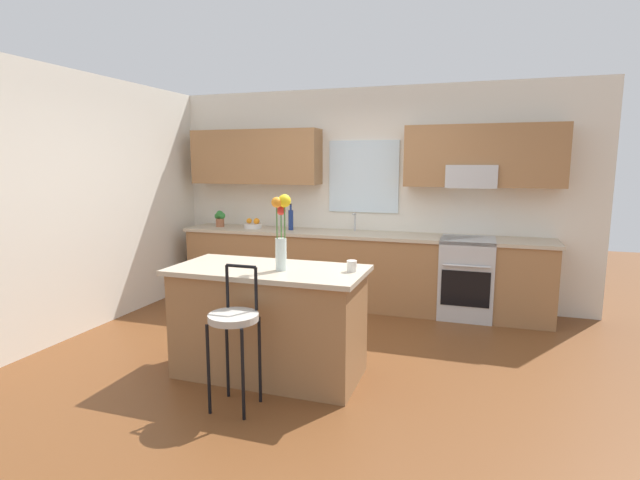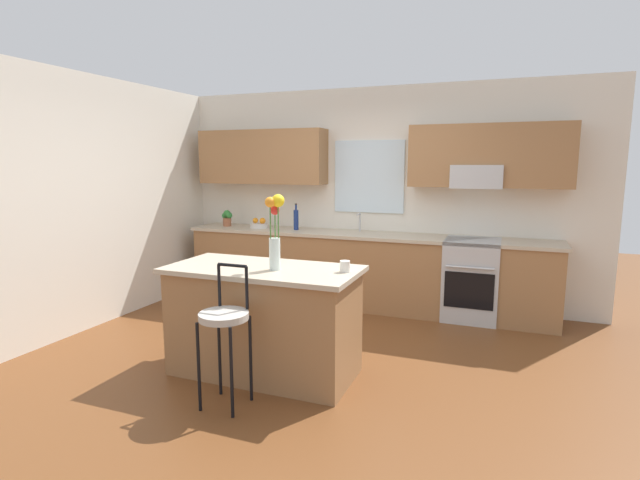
{
  "view_description": "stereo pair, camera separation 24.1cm",
  "coord_description": "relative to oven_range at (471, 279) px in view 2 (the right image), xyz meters",
  "views": [
    {
      "loc": [
        1.42,
        -4.06,
        1.77
      ],
      "look_at": [
        -0.11,
        0.55,
        1.0
      ],
      "focal_mm": 27.26,
      "sensor_mm": 36.0,
      "label": 1
    },
    {
      "loc": [
        1.65,
        -3.98,
        1.77
      ],
      "look_at": [
        -0.11,
        0.55,
        1.0
      ],
      "focal_mm": 27.26,
      "sensor_mm": 36.0,
      "label": 2
    }
  ],
  "objects": [
    {
      "name": "potted_plant_small",
      "position": [
        -3.22,
        0.02,
        0.58
      ],
      "size": [
        0.16,
        0.11,
        0.22
      ],
      "color": "#9E5B3D",
      "rests_on": "counter_run"
    },
    {
      "name": "mug_ceramic",
      "position": [
        -0.83,
        -2.09,
        0.51
      ],
      "size": [
        0.08,
        0.08,
        0.09
      ],
      "primitive_type": "cylinder",
      "color": "silver",
      "rests_on": "kitchen_island"
    },
    {
      "name": "oven_range",
      "position": [
        0.0,
        0.0,
        0.0
      ],
      "size": [
        0.6,
        0.64,
        0.92
      ],
      "color": "#B7BABC",
      "rests_on": "ground"
    },
    {
      "name": "ground_plane",
      "position": [
        -1.31,
        -1.68,
        -0.46
      ],
      "size": [
        14.0,
        14.0,
        0.0
      ],
      "primitive_type": "plane",
      "color": "brown"
    },
    {
      "name": "back_wall_assembly",
      "position": [
        -1.28,
        0.31,
        1.05
      ],
      "size": [
        5.6,
        0.5,
        2.7
      ],
      "color": "silver",
      "rests_on": "ground"
    },
    {
      "name": "sink_faucet",
      "position": [
        -1.38,
        0.17,
        0.6
      ],
      "size": [
        0.02,
        0.13,
        0.23
      ],
      "color": "#B7BABC",
      "rests_on": "counter_run"
    },
    {
      "name": "bar_stool_near",
      "position": [
        -1.52,
        -2.77,
        0.18
      ],
      "size": [
        0.36,
        0.36,
        1.04
      ],
      "color": "black",
      "rests_on": "ground"
    },
    {
      "name": "bottle_olive_oil",
      "position": [
        -2.19,
        0.02,
        0.6
      ],
      "size": [
        0.06,
        0.06,
        0.34
      ],
      "color": "navy",
      "rests_on": "counter_run"
    },
    {
      "name": "counter_run",
      "position": [
        -1.31,
        0.02,
        0.01
      ],
      "size": [
        4.56,
        0.64,
        0.92
      ],
      "color": "#996B42",
      "rests_on": "ground"
    },
    {
      "name": "kitchen_island",
      "position": [
        -1.52,
        -2.16,
        0.0
      ],
      "size": [
        1.6,
        0.78,
        0.92
      ],
      "color": "#996B42",
      "rests_on": "ground"
    },
    {
      "name": "wall_left",
      "position": [
        -3.87,
        -1.38,
        0.89
      ],
      "size": [
        0.12,
        4.6,
        2.7
      ],
      "primitive_type": "cube",
      "color": "silver",
      "rests_on": "ground"
    },
    {
      "name": "fruit_bowl_oranges",
      "position": [
        -2.73,
        0.02,
        0.5
      ],
      "size": [
        0.24,
        0.24,
        0.13
      ],
      "color": "silver",
      "rests_on": "counter_run"
    },
    {
      "name": "flower_vase",
      "position": [
        -1.38,
        -2.22,
        0.79
      ],
      "size": [
        0.14,
        0.14,
        0.61
      ],
      "color": "silver",
      "rests_on": "kitchen_island"
    }
  ]
}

